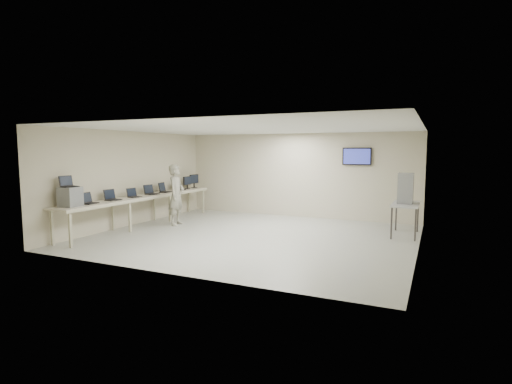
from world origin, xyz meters
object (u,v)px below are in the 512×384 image
at_px(equipment_box, 70,197).
at_px(soldier, 176,195).
at_px(side_table, 406,206).
at_px(workbench, 143,198).

distance_m(equipment_box, soldier, 3.17).
xyz_separation_m(equipment_box, side_table, (7.25, 4.29, -0.35)).
bearing_deg(soldier, workbench, 112.45).
relative_size(equipment_box, side_table, 0.33).
relative_size(workbench, side_table, 4.21).
height_order(workbench, side_table, workbench).
relative_size(workbench, soldier, 3.29).
height_order(workbench, equipment_box, equipment_box).
bearing_deg(side_table, soldier, -168.91).
distance_m(workbench, soldier, 0.97).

